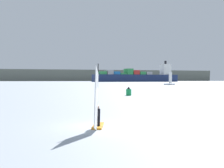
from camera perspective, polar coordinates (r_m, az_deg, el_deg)
ground_plane at (r=19.50m, az=-2.36°, el=-8.11°), size 4000.00×4000.00×0.00m
windsurfer at (r=18.47m, az=-2.87°, el=-5.10°), size 0.74×3.96×4.21m
cargo_ship at (r=527.21m, az=4.71°, el=1.46°), size 154.70×66.25×38.20m
distant_headland at (r=1068.99m, az=4.80°, el=1.52°), size 1384.68×557.18×34.70m
channel_buoy at (r=57.68m, az=3.23°, el=-1.47°), size 1.03×1.03×1.75m
small_sailboat at (r=182.32m, az=10.99°, el=0.05°), size 7.20×5.47×8.75m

